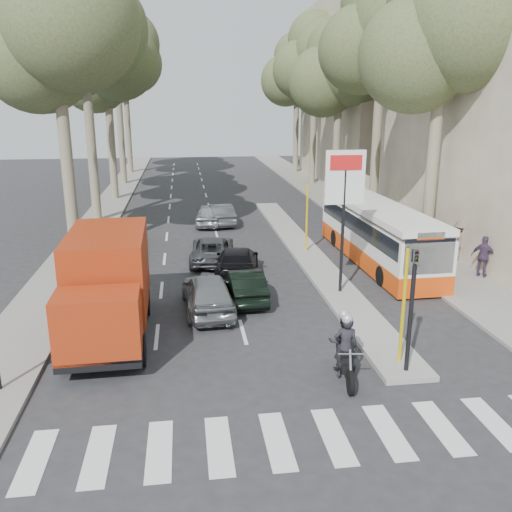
{
  "coord_description": "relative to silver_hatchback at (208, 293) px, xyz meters",
  "views": [
    {
      "loc": [
        -2.67,
        -14.34,
        7.32
      ],
      "look_at": [
        -0.01,
        5.39,
        1.6
      ],
      "focal_mm": 38.0,
      "sensor_mm": 36.0,
      "label": 1
    }
  ],
  "objects": [
    {
      "name": "traffic_light_island",
      "position": [
        5.2,
        -5.5,
        1.78
      ],
      "size": [
        0.16,
        0.41,
        3.6
      ],
      "color": "black",
      "rests_on": "ground"
    },
    {
      "name": "tree_l_a",
      "position": [
        -5.93,
        8.11,
        9.68
      ],
      "size": [
        7.4,
        7.2,
        14.1
      ],
      "color": "#6B604C",
      "rests_on": "ground"
    },
    {
      "name": "tree_r_e",
      "position": [
        11.17,
        38.11,
        9.68
      ],
      "size": [
        7.4,
        7.2,
        14.1
      ],
      "color": "#6B604C",
      "rests_on": "ground"
    },
    {
      "name": "queue_car_e",
      "position": [
        -4.35,
        9.29,
        0.02
      ],
      "size": [
        2.24,
        5.09,
        1.46
      ],
      "primitive_type": "imported",
      "rotation": [
        0.0,
        0.0,
        3.1
      ],
      "color": "black",
      "rests_on": "ground"
    },
    {
      "name": "dark_hatchback",
      "position": [
        1.45,
        1.0,
        -0.1
      ],
      "size": [
        1.43,
        3.71,
        1.2
      ],
      "primitive_type": "imported",
      "rotation": [
        0.0,
        0.0,
        3.19
      ],
      "color": "black",
      "rests_on": "ground"
    },
    {
      "name": "red_truck",
      "position": [
        -3.21,
        -1.71,
        1.04
      ],
      "size": [
        2.51,
        6.26,
        3.31
      ],
      "rotation": [
        0.0,
        0.0,
        0.02
      ],
      "color": "black",
      "rests_on": "ground"
    },
    {
      "name": "building_far",
      "position": [
        17.45,
        30.0,
        7.29
      ],
      "size": [
        11.0,
        20.0,
        16.0
      ],
      "primitive_type": "cube",
      "color": "#B7A88E",
      "rests_on": "ground"
    },
    {
      "name": "pedestrian_far",
      "position": [
        11.95,
        4.6,
        0.34
      ],
      "size": [
        1.28,
        0.78,
        1.85
      ],
      "primitive_type": "imported",
      "rotation": [
        0.0,
        0.0,
        3.37
      ],
      "color": "brown",
      "rests_on": "sidewalk_right"
    },
    {
      "name": "sidewalk_right",
      "position": [
        10.55,
        21.0,
        -0.65
      ],
      "size": [
        3.2,
        70.0,
        0.12
      ],
      "primitive_type": "cube",
      "color": "gray",
      "rests_on": "ground"
    },
    {
      "name": "tree_r_c",
      "position": [
        10.97,
        22.11,
        8.99
      ],
      "size": [
        7.4,
        7.2,
        13.32
      ],
      "color": "#6B604C",
      "rests_on": "ground"
    },
    {
      "name": "pedestrian_near",
      "position": [
        11.72,
        2.08,
        0.29
      ],
      "size": [
        1.09,
        1.08,
        1.76
      ],
      "primitive_type": "imported",
      "rotation": [
        0.0,
        0.0,
        2.36
      ],
      "color": "#43324B",
      "rests_on": "sidewalk_right"
    },
    {
      "name": "queue_car_c",
      "position": [
        0.75,
        14.08,
        -0.05
      ],
      "size": [
        1.92,
        3.96,
        1.3
      ],
      "primitive_type": "imported",
      "rotation": [
        0.0,
        0.0,
        3.04
      ],
      "color": "#ABAEB4",
      "rests_on": "ground"
    },
    {
      "name": "tree_l_d",
      "position": [
        -5.93,
        32.11,
        11.06
      ],
      "size": [
        7.4,
        7.2,
        15.66
      ],
      "color": "#6B604C",
      "rests_on": "ground"
    },
    {
      "name": "tree_l_c",
      "position": [
        -5.83,
        24.11,
        9.33
      ],
      "size": [
        7.4,
        7.2,
        13.71
      ],
      "color": "#6B604C",
      "rests_on": "ground"
    },
    {
      "name": "queue_car_d",
      "position": [
        1.45,
        14.2,
        -0.07
      ],
      "size": [
        1.73,
        3.98,
        1.27
      ],
      "primitive_type": "imported",
      "rotation": [
        0.0,
        0.0,
        3.24
      ],
      "color": "#515559",
      "rests_on": "ground"
    },
    {
      "name": "tree_r_d",
      "position": [
        11.07,
        30.11,
        10.37
      ],
      "size": [
        7.4,
        7.2,
        14.88
      ],
      "color": "#6B604C",
      "rests_on": "ground"
    },
    {
      "name": "queue_car_a",
      "position": [
        0.52,
        6.28,
        -0.11
      ],
      "size": [
        2.33,
        4.43,
        1.19
      ],
      "primitive_type": "imported",
      "rotation": [
        0.0,
        0.0,
        3.06
      ],
      "color": "#44464B",
      "rests_on": "ground"
    },
    {
      "name": "tree_l_e",
      "position": [
        -6.03,
        40.11,
        10.02
      ],
      "size": [
        7.4,
        7.2,
        14.49
      ],
      "color": "#6B604C",
      "rests_on": "ground"
    },
    {
      "name": "tree_l_b",
      "position": [
        -6.03,
        16.11,
        10.37
      ],
      "size": [
        7.4,
        7.2,
        14.88
      ],
      "color": "#6B604C",
      "rests_on": "ground"
    },
    {
      "name": "traffic_island",
      "position": [
        5.2,
        7.0,
        -0.63
      ],
      "size": [
        1.5,
        26.0,
        0.16
      ],
      "primitive_type": "cube",
      "color": "gray",
      "rests_on": "ground"
    },
    {
      "name": "tree_r_a",
      "position": [
        11.07,
        6.11,
        9.68
      ],
      "size": [
        7.4,
        7.2,
        14.1
      ],
      "color": "#6B604C",
      "rests_on": "ground"
    },
    {
      "name": "billboard",
      "position": [
        5.2,
        1.0,
        3.0
      ],
      "size": [
        1.5,
        12.1,
        5.6
      ],
      "color": "yellow",
      "rests_on": "ground"
    },
    {
      "name": "ground",
      "position": [
        1.95,
        -4.0,
        -0.71
      ],
      "size": [
        120.0,
        120.0,
        0.0
      ],
      "primitive_type": "plane",
      "color": "#28282B",
      "rests_on": "ground"
    },
    {
      "name": "queue_car_b",
      "position": [
        1.45,
        3.82,
        -0.06
      ],
      "size": [
        2.36,
        4.65,
        1.29
      ],
      "primitive_type": "imported",
      "rotation": [
        0.0,
        0.0,
        3.01
      ],
      "color": "black",
      "rests_on": "ground"
    },
    {
      "name": "median_left",
      "position": [
        -6.05,
        24.0,
        -0.65
      ],
      "size": [
        2.4,
        64.0,
        0.12
      ],
      "primitive_type": "cube",
      "color": "gray",
      "rests_on": "ground"
    },
    {
      "name": "tree_r_b",
      "position": [
        11.17,
        14.11,
        10.71
      ],
      "size": [
        7.4,
        7.2,
        15.27
      ],
      "color": "#6B604C",
      "rests_on": "ground"
    },
    {
      "name": "motorcycle",
      "position": [
        3.47,
        -5.26,
        0.17
      ],
      "size": [
        0.89,
        2.26,
        1.93
      ],
      "rotation": [
        0.0,
        0.0,
        -0.12
      ],
      "color": "black",
      "rests_on": "ground"
    },
    {
      "name": "silver_hatchback",
      "position": [
        0.0,
        0.0,
        0.0
      ],
      "size": [
        1.97,
        4.26,
        1.41
      ],
      "primitive_type": "imported",
      "rotation": [
        0.0,
        0.0,
        3.22
      ],
      "color": "gray",
      "rests_on": "ground"
    },
    {
      "name": "city_bus",
      "position": [
        8.15,
        5.18,
        0.74
      ],
      "size": [
        2.53,
        10.45,
        2.74
      ],
      "rotation": [
        0.0,
        0.0,
        0.02
      ],
      "color": "#DB430C",
      "rests_on": "ground"
    }
  ]
}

